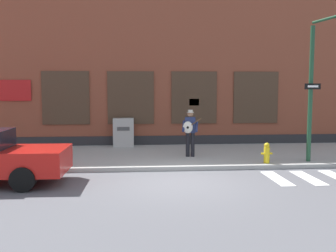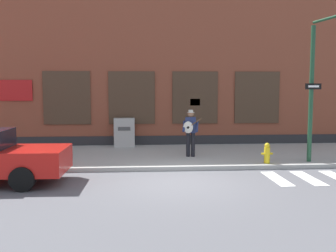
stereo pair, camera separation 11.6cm
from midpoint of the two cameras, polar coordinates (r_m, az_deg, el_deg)
name	(u,v)px [view 2 (the right image)]	position (r m, az deg, el deg)	size (l,w,h in m)	color
ground_plane	(177,182)	(11.38, 1.67, -8.17)	(160.00, 160.00, 0.00)	#56565B
sidewalk	(168,156)	(15.25, 0.15, -4.33)	(28.00, 4.95, 0.15)	#9E9E99
building_backdrop	(161,48)	(19.57, -0.85, 11.22)	(28.00, 4.06, 9.24)	brown
busker	(190,130)	(14.52, 3.49, -0.60)	(0.72, 0.61, 1.74)	black
traffic_light	(336,61)	(13.35, 23.43, 8.68)	(0.87, 3.26, 4.84)	#1E472D
utility_box	(124,132)	(17.12, -6.15, -0.93)	(0.88, 0.53, 1.24)	#ADADA8
fire_hydrant	(267,153)	(13.75, 14.41, -3.85)	(0.38, 0.20, 0.70)	gold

